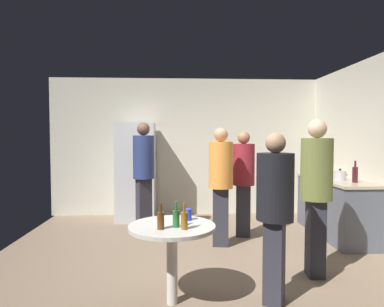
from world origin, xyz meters
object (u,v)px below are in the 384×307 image
(kettle, at_px, (340,175))
(beer_bottle_on_counter, at_px, (323,169))
(person_in_black_shirt, at_px, (275,205))
(person_in_orange_shirt, at_px, (221,177))
(beer_bottle_green, at_px, (176,218))
(plastic_cup_blue, at_px, (188,215))
(refrigerator, at_px, (136,172))
(beer_bottle_brown, at_px, (161,220))
(beer_bottle_amber, at_px, (184,220))
(person_in_olive_shirt, at_px, (316,185))
(person_in_maroon_shirt, at_px, (243,175))
(wine_bottle_on_counter, at_px, (355,174))
(foreground_table, at_px, (172,236))
(person_in_navy_shirt, at_px, (144,168))

(kettle, relative_size, beer_bottle_on_counter, 1.06)
(person_in_black_shirt, height_order, person_in_orange_shirt, person_in_orange_shirt)
(beer_bottle_green, distance_m, plastic_cup_blue, 0.27)
(kettle, bearing_deg, refrigerator, 156.34)
(beer_bottle_on_counter, relative_size, beer_bottle_brown, 1.00)
(beer_bottle_amber, distance_m, person_in_olive_shirt, 1.63)
(beer_bottle_green, height_order, person_in_orange_shirt, person_in_orange_shirt)
(person_in_maroon_shirt, relative_size, person_in_olive_shirt, 0.94)
(refrigerator, height_order, beer_bottle_green, refrigerator)
(wine_bottle_on_counter, bearing_deg, beer_bottle_amber, -145.55)
(beer_bottle_amber, bearing_deg, person_in_olive_shirt, 24.69)
(refrigerator, xyz_separation_m, plastic_cup_blue, (0.84, -3.05, -0.11))
(person_in_maroon_shirt, relative_size, person_in_black_shirt, 1.03)
(refrigerator, height_order, plastic_cup_blue, refrigerator)
(person_in_black_shirt, bearing_deg, beer_bottle_on_counter, -94.39)
(foreground_table, distance_m, beer_bottle_brown, 0.25)
(foreground_table, relative_size, plastic_cup_blue, 7.27)
(wine_bottle_on_counter, relative_size, beer_bottle_on_counter, 1.35)
(person_in_black_shirt, bearing_deg, wine_bottle_on_counter, -108.32)
(refrigerator, bearing_deg, beer_bottle_brown, -80.00)
(foreground_table, height_order, person_in_black_shirt, person_in_black_shirt)
(beer_bottle_on_counter, bearing_deg, person_in_orange_shirt, -152.41)
(person_in_olive_shirt, bearing_deg, wine_bottle_on_counter, -128.71)
(person_in_orange_shirt, bearing_deg, person_in_navy_shirt, -115.04)
(beer_bottle_on_counter, bearing_deg, person_in_maroon_shirt, -159.09)
(beer_bottle_on_counter, height_order, foreground_table, beer_bottle_on_counter)
(beer_bottle_brown, distance_m, person_in_orange_shirt, 1.94)
(beer_bottle_green, bearing_deg, refrigerator, 102.45)
(wine_bottle_on_counter, relative_size, beer_bottle_amber, 1.35)
(person_in_black_shirt, bearing_deg, person_in_navy_shirt, -31.93)
(beer_bottle_amber, distance_m, person_in_orange_shirt, 1.88)
(beer_bottle_on_counter, xyz_separation_m, person_in_black_shirt, (-1.68, -2.68, -0.06))
(refrigerator, bearing_deg, person_in_orange_shirt, -49.21)
(beer_bottle_amber, height_order, beer_bottle_green, same)
(person_in_black_shirt, bearing_deg, person_in_maroon_shirt, -66.31)
(person_in_black_shirt, relative_size, person_in_olive_shirt, 0.91)
(beer_bottle_on_counter, height_order, person_in_navy_shirt, person_in_navy_shirt)
(beer_bottle_green, height_order, person_in_navy_shirt, person_in_navy_shirt)
(refrigerator, xyz_separation_m, wine_bottle_on_counter, (3.27, -1.67, 0.12))
(wine_bottle_on_counter, height_order, beer_bottle_green, wine_bottle_on_counter)
(refrigerator, xyz_separation_m, foreground_table, (0.69, -3.22, -0.27))
(person_in_navy_shirt, height_order, person_in_olive_shirt, person_in_navy_shirt)
(person_in_navy_shirt, height_order, person_in_orange_shirt, person_in_navy_shirt)
(person_in_olive_shirt, bearing_deg, foreground_table, 24.27)
(foreground_table, distance_m, plastic_cup_blue, 0.28)
(beer_bottle_on_counter, distance_m, beer_bottle_amber, 3.76)
(foreground_table, xyz_separation_m, person_in_orange_shirt, (0.68, 1.63, 0.35))
(beer_bottle_amber, bearing_deg, foreground_table, 126.28)
(wine_bottle_on_counter, relative_size, beer_bottle_brown, 1.35)
(kettle, bearing_deg, person_in_maroon_shirt, 170.19)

